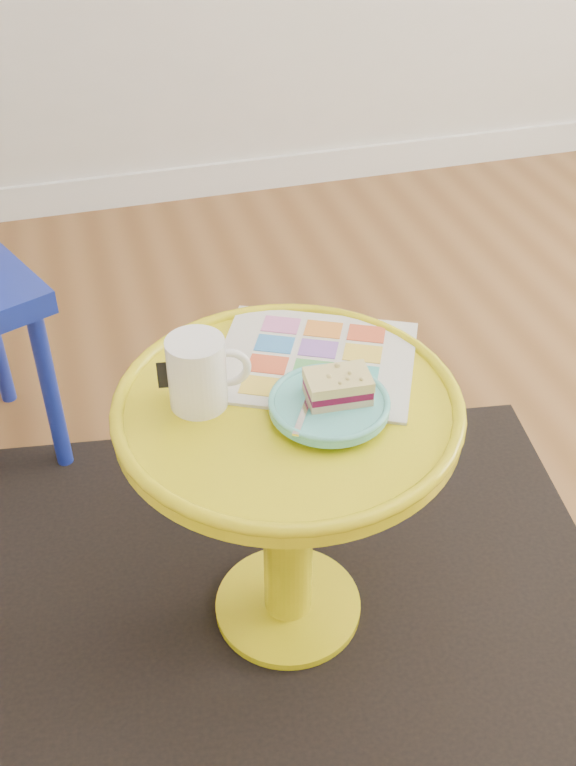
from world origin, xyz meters
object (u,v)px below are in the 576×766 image
object	(u,v)px
newspaper	(316,360)
plate	(329,405)
mug	(199,371)
side_table	(288,470)

from	to	relation	value
newspaper	plate	size ratio (longest dim) A/B	1.75
mug	newspaper	bearing A→B (deg)	24.22
plate	side_table	bearing A→B (deg)	139.80
side_table	mug	size ratio (longest dim) A/B	4.27
newspaper	mug	size ratio (longest dim) A/B	2.51
newspaper	side_table	bearing A→B (deg)	-102.78
newspaper	plate	distance (m)	0.14
side_table	mug	bearing A→B (deg)	164.11
newspaper	mug	xyz separation A→B (m)	(-0.21, -0.05, 0.06)
plate	mug	bearing A→B (deg)	155.99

